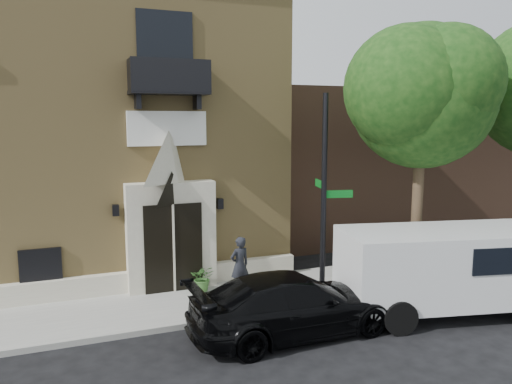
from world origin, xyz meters
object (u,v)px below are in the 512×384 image
Objects in this scene: cargo_van at (455,267)px; dumpster at (472,255)px; black_sedan at (294,304)px; street_sign at (324,197)px; fire_hydrant at (408,270)px; pedestrian_near at (240,265)px.

dumpster is (2.74, 2.14, -0.52)m from cargo_van.
black_sedan is 3.30m from street_sign.
fire_hydrant is at bearing -71.67° from black_sedan.
dumpster is at bearing 159.00° from pedestrian_near.
street_sign is 3.86m from fire_hydrant.
cargo_van is 3.53× the size of pedestrian_near.
street_sign is 3.39× the size of pedestrian_near.
pedestrian_near is at bearing 165.17° from street_sign.
cargo_van is at bearing 134.17° from pedestrian_near.
dumpster is at bearing 13.79° from street_sign.
black_sedan is 0.87× the size of cargo_van.
street_sign is at bearing -179.01° from fire_hydrant.
black_sedan reaches higher than fire_hydrant.
street_sign is at bearing 157.17° from cargo_van.
cargo_van is 5.86m from pedestrian_near.
cargo_van is 3.91m from street_sign.
fire_hydrant is 0.52× the size of pedestrian_near.
pedestrian_near is (-5.10, 1.04, 0.41)m from fire_hydrant.
fire_hydrant is at bearing 98.75° from cargo_van.
black_sedan is at bearing 84.62° from pedestrian_near.
cargo_van is at bearing -160.84° from dumpster.
street_sign reaches higher than fire_hydrant.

